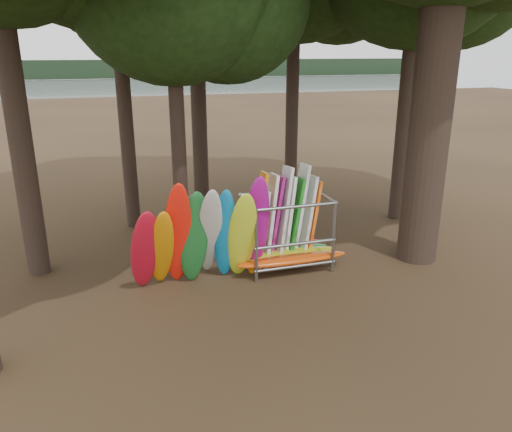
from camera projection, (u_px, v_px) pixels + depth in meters
name	position (u px, v px, depth m)	size (l,w,h in m)	color
ground	(277.00, 282.00, 13.24)	(120.00, 120.00, 0.00)	#47331E
lake	(129.00, 96.00, 67.64)	(160.00, 160.00, 0.00)	gray
far_shore	(114.00, 69.00, 112.34)	(160.00, 4.00, 4.00)	black
kayak_row	(204.00, 237.00, 12.66)	(3.72, 2.02, 3.12)	red
storage_rack	(286.00, 234.00, 13.98)	(3.20, 1.60, 2.88)	gray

